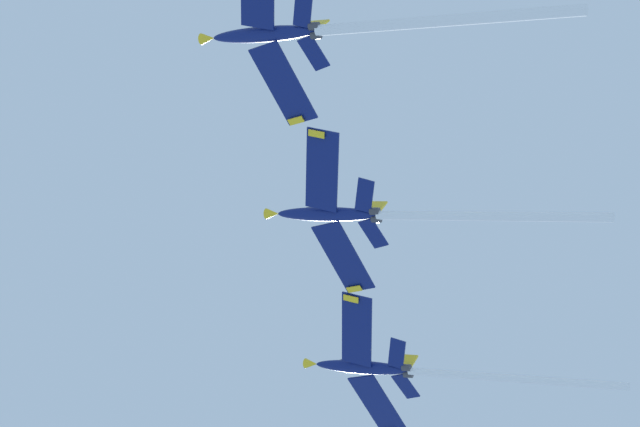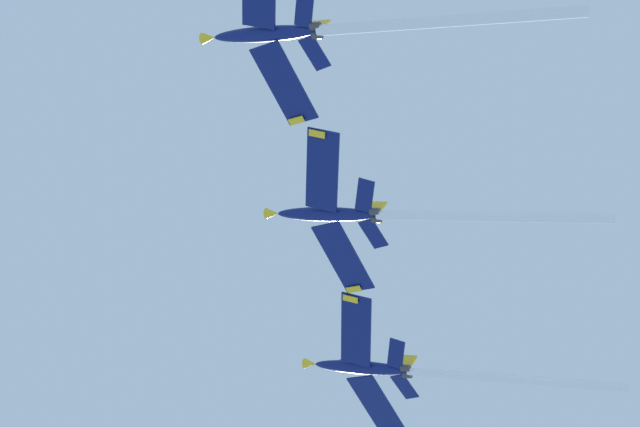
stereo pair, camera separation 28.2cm
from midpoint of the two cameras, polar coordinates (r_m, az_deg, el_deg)
jet_inner_left at (r=105.67m, az=0.59°, el=9.59°), size 27.27×28.56×18.34m
jet_centre at (r=113.92m, az=2.89°, el=-0.08°), size 26.27×27.50×17.15m
jet_inner_right at (r=124.37m, az=4.09°, el=-8.16°), size 26.48×26.96×17.73m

